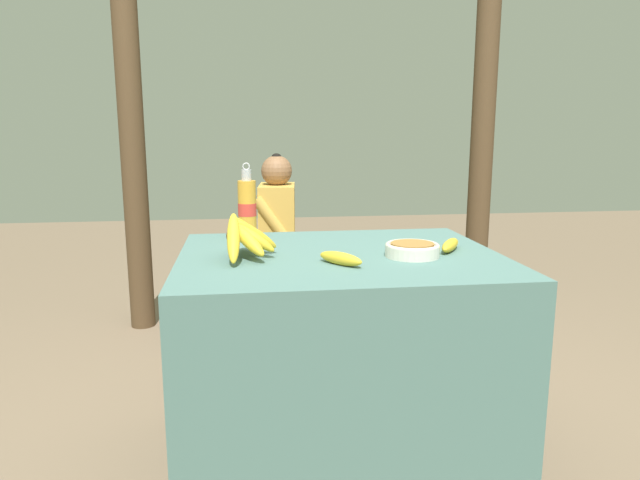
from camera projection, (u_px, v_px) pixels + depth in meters
name	position (u px, v px, depth m)	size (l,w,h in m)	color
ground_plane	(338.00, 461.00, 2.14)	(12.00, 12.00, 0.00)	#75604C
market_counter	(339.00, 361.00, 2.06)	(1.11, 0.90, 0.80)	#4C706B
banana_bunch_ripe	(244.00, 235.00, 1.91)	(0.19, 0.32, 0.17)	#4C381E
serving_bowl	(412.00, 249.00, 1.94)	(0.18, 0.18, 0.05)	silver
water_bottle	(247.00, 208.00, 2.25)	(0.07, 0.07, 0.30)	gold
loose_banana_front	(341.00, 258.00, 1.82)	(0.14, 0.16, 0.04)	gold
loose_banana_side	(450.00, 245.00, 2.03)	(0.13, 0.18, 0.04)	gold
wooden_bench	(320.00, 280.00, 3.43)	(1.51, 0.32, 0.39)	#4C3823
seated_vendor	(270.00, 236.00, 3.31)	(0.42, 0.40, 1.09)	#473828
banana_bunch_green	(392.00, 258.00, 3.46)	(0.16, 0.30, 0.13)	#4C381E
support_post_near	(131.00, 114.00, 3.37)	(0.15, 0.15, 2.63)	#4C3823
support_post_far	(483.00, 115.00, 3.65)	(0.15, 0.15, 2.63)	#4C3823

